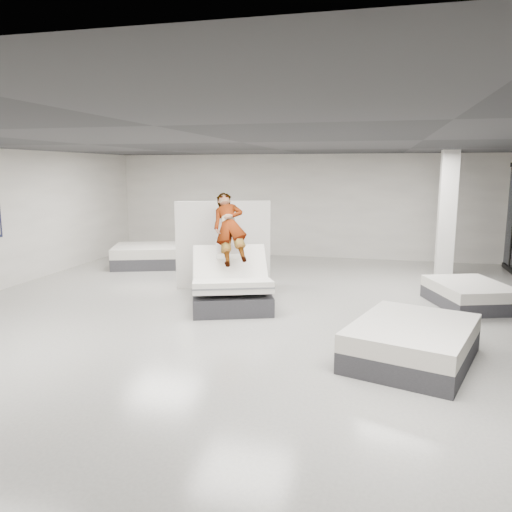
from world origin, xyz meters
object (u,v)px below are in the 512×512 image
hero_bed (231,287)px  flat_bed_left_far (153,256)px  flat_bed_right_far (469,294)px  column (447,216)px  divider_panel (223,244)px  person (230,240)px  remote (242,254)px  flat_bed_right_near (412,342)px

hero_bed → flat_bed_left_far: (-3.38, 3.50, -0.08)m
hero_bed → flat_bed_left_far: bearing=134.0°
flat_bed_right_far → column: 2.84m
hero_bed → divider_panel: 1.80m
hero_bed → divider_panel: (-0.64, 1.56, 0.63)m
person → flat_bed_left_far: (-3.27, 3.20, -1.00)m
divider_panel → flat_bed_right_far: 5.43m
person → flat_bed_right_far: (4.82, 0.81, -1.05)m
remote → flat_bed_right_near: bearing=-55.9°
flat_bed_left_far → hero_bed: bearing=-46.0°
person → remote: 0.47m
hero_bed → divider_panel: divider_panel is taller
flat_bed_left_far → column: bearing=0.7°
person → divider_panel: person is taller
hero_bed → flat_bed_right_far: hero_bed is taller
hero_bed → flat_bed_right_near: 4.08m
remote → flat_bed_right_near: 4.01m
column → flat_bed_right_far: bearing=-85.0°
divider_panel → flat_bed_right_far: bearing=-28.8°
divider_panel → column: column is taller
divider_panel → flat_bed_right_far: size_ratio=1.08×
divider_panel → flat_bed_left_far: (-2.74, 1.95, -0.71)m
divider_panel → column: size_ratio=0.69×
remote → column: bearing=19.7°
flat_bed_left_far → divider_panel: bearing=-35.4°
person → divider_panel: (-0.53, 1.25, -0.28)m
flat_bed_right_far → flat_bed_left_far: size_ratio=0.80×
hero_bed → column: (4.49, 3.60, 1.22)m
person → flat_bed_right_near: bearing=-56.1°
column → divider_panel: bearing=-158.3°
hero_bed → remote: hero_bed is taller
hero_bed → flat_bed_right_near: (3.40, -2.26, -0.10)m
divider_panel → person: bearing=-91.1°
flat_bed_right_near → flat_bed_left_far: flat_bed_left_far is taller
divider_panel → flat_bed_left_far: size_ratio=0.86×
flat_bed_right_near → divider_panel: bearing=136.7°
person → flat_bed_right_far: bearing=-10.4°
remote → divider_panel: (-0.86, 1.51, -0.05)m
divider_panel → flat_bed_right_far: (5.35, -0.44, -0.77)m
hero_bed → column: column is taller
person → column: bearing=15.6°
flat_bed_right_far → flat_bed_right_near: 3.62m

